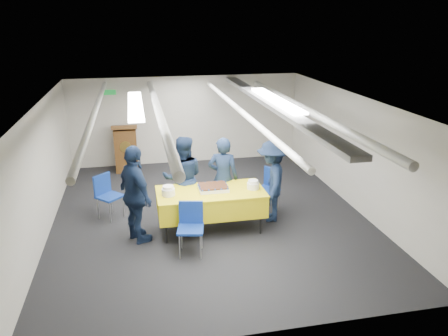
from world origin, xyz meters
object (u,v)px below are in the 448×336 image
(chair_near, at_px, (191,222))
(sailor_d, at_px, (272,181))
(sheet_cake, at_px, (213,187))
(podium, at_px, (126,148))
(serving_table, at_px, (211,202))
(sailor_c, at_px, (136,195))
(chair_left, at_px, (106,192))
(sailor_a, at_px, (223,178))
(chair_right, at_px, (269,185))
(sailor_b, at_px, (183,178))

(chair_near, bearing_deg, sailor_d, 28.39)
(sheet_cake, height_order, podium, podium)
(serving_table, height_order, sailor_c, sailor_c)
(chair_near, distance_m, sailor_d, 1.92)
(serving_table, bearing_deg, podium, 112.82)
(chair_left, distance_m, sailor_a, 2.29)
(sheet_cake, xyz_separation_m, podium, (-1.59, 3.59, -0.20))
(chair_right, height_order, sailor_a, sailor_a)
(sheet_cake, height_order, sailor_a, sailor_a)
(sheet_cake, xyz_separation_m, sailor_c, (-1.38, -0.20, 0.06))
(sailor_b, relative_size, sailor_d, 1.04)
(chair_near, xyz_separation_m, sailor_c, (-0.86, 0.56, 0.34))
(chair_left, bearing_deg, sailor_a, -10.83)
(sailor_a, relative_size, sailor_d, 1.02)
(sailor_b, bearing_deg, sailor_c, 46.65)
(podium, xyz_separation_m, chair_near, (1.07, -4.35, -0.08))
(chair_near, relative_size, sailor_b, 0.53)
(sheet_cake, relative_size, chair_right, 0.62)
(podium, height_order, chair_near, podium)
(sailor_d, bearing_deg, chair_near, -42.63)
(sailor_d, bearing_deg, sailor_a, -91.27)
(chair_right, relative_size, sailor_c, 0.50)
(chair_near, distance_m, chair_left, 2.19)
(sheet_cake, relative_size, chair_left, 0.62)
(sailor_d, bearing_deg, serving_table, -62.01)
(serving_table, height_order, sailor_b, sailor_b)
(podium, bearing_deg, chair_near, -76.21)
(sailor_d, bearing_deg, sheet_cake, -63.85)
(serving_table, relative_size, sailor_b, 1.18)
(podium, bearing_deg, sheet_cake, -66.19)
(chair_left, xyz_separation_m, sailor_b, (1.47, -0.32, 0.29))
(serving_table, xyz_separation_m, chair_right, (1.31, 0.64, -0.03))
(chair_left, xyz_separation_m, sailor_c, (0.57, -1.10, 0.34))
(chair_right, bearing_deg, serving_table, -153.93)
(serving_table, height_order, sailor_d, sailor_d)
(sailor_c, bearing_deg, chair_left, 1.74)
(chair_right, bearing_deg, chair_left, 174.59)
(sailor_b, bearing_deg, sheet_cake, 135.39)
(chair_right, height_order, chair_left, same)
(sailor_a, bearing_deg, chair_right, -153.15)
(chair_near, bearing_deg, podium, 103.79)
(podium, height_order, chair_left, podium)
(serving_table, bearing_deg, sailor_b, 124.25)
(serving_table, relative_size, chair_near, 2.23)
(sheet_cake, relative_size, chair_near, 0.62)
(chair_near, relative_size, chair_left, 1.00)
(sailor_b, distance_m, sailor_c, 1.20)
(sheet_cake, height_order, sailor_b, sailor_b)
(sailor_b, distance_m, sailor_d, 1.70)
(chair_left, bearing_deg, sailor_c, -62.80)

